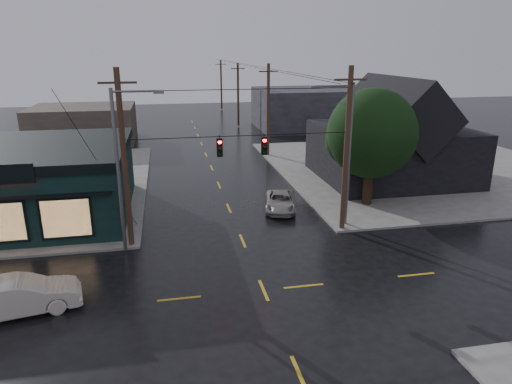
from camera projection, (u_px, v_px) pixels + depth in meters
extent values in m
plane|color=black|center=(264.00, 290.00, 21.83)|extent=(160.00, 160.00, 0.00)
cube|color=#65625E|center=(421.00, 167.00, 44.24)|extent=(28.00, 28.00, 0.15)
cube|color=black|center=(4.00, 186.00, 30.53)|extent=(16.00, 12.00, 4.20)
cube|color=black|center=(390.00, 152.00, 39.81)|extent=(12.00, 11.00, 4.50)
cylinder|color=black|center=(368.00, 179.00, 33.11)|extent=(0.70, 0.70, 3.77)
sphere|color=black|center=(372.00, 133.00, 32.11)|extent=(6.36, 6.36, 6.36)
cylinder|color=black|center=(240.00, 136.00, 26.02)|extent=(13.00, 0.04, 0.04)
cube|color=#392F29|center=(84.00, 124.00, 55.99)|extent=(12.00, 10.00, 4.40)
cube|color=#242429|center=(306.00, 108.00, 66.07)|extent=(14.00, 12.00, 5.60)
imported|color=beige|center=(21.00, 296.00, 19.74)|extent=(5.17, 2.67, 1.62)
imported|color=gray|center=(281.00, 201.00, 32.58)|extent=(3.08, 4.86, 1.25)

